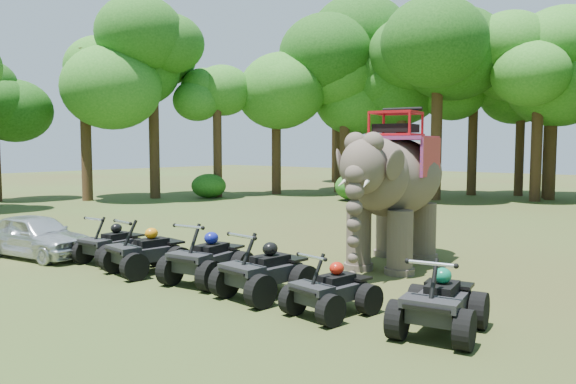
% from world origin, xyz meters
% --- Properties ---
extents(ground, '(110.00, 110.00, 0.00)m').
position_xyz_m(ground, '(0.00, 0.00, 0.00)').
color(ground, '#47381E').
rests_on(ground, ground).
extents(elephant, '(2.82, 5.06, 4.02)m').
position_xyz_m(elephant, '(1.88, 3.18, 2.01)').
color(elephant, brown).
rests_on(elephant, ground).
extents(parked_car, '(3.69, 1.95, 1.19)m').
position_xyz_m(parked_car, '(-6.17, -2.16, 0.60)').
color(parked_car, silver).
rests_on(parked_car, ground).
extents(atv_0, '(1.35, 1.76, 1.24)m').
position_xyz_m(atv_0, '(-3.97, -1.23, 0.62)').
color(atv_0, black).
rests_on(atv_0, ground).
extents(atv_1, '(1.54, 1.96, 1.33)m').
position_xyz_m(atv_1, '(-2.24, -1.45, 0.67)').
color(atv_1, black).
rests_on(atv_1, ground).
extents(atv_2, '(1.60, 2.03, 1.38)m').
position_xyz_m(atv_2, '(-0.42, -1.17, 0.69)').
color(atv_2, black).
rests_on(atv_2, ground).
extents(atv_3, '(1.52, 1.96, 1.36)m').
position_xyz_m(atv_3, '(1.39, -1.28, 0.68)').
color(atv_3, black).
rests_on(atv_3, ground).
extents(atv_4, '(1.37, 1.73, 1.17)m').
position_xyz_m(atv_4, '(3.12, -1.41, 0.58)').
color(atv_4, black).
rests_on(atv_4, ground).
extents(atv_5, '(1.56, 1.95, 1.30)m').
position_xyz_m(atv_5, '(5.07, -1.16, 0.65)').
color(atv_5, black).
rests_on(atv_5, ground).
extents(tree_0, '(6.79, 6.79, 9.70)m').
position_xyz_m(tree_0, '(0.00, 22.82, 4.85)').
color(tree_0, '#195114').
rests_on(tree_0, ground).
extents(tree_27, '(6.50, 6.50, 9.29)m').
position_xyz_m(tree_27, '(-19.53, 7.56, 4.64)').
color(tree_27, '#195114').
rests_on(tree_27, ground).
extents(tree_28, '(6.88, 6.88, 9.83)m').
position_xyz_m(tree_28, '(-17.81, 10.87, 4.92)').
color(tree_28, '#195114').
rests_on(tree_28, ground).
extents(tree_29, '(5.09, 5.09, 7.27)m').
position_xyz_m(tree_29, '(-15.53, 13.73, 3.64)').
color(tree_29, '#195114').
rests_on(tree_29, ground).
extents(tree_30, '(6.76, 6.76, 9.65)m').
position_xyz_m(tree_30, '(-14.16, 17.54, 4.83)').
color(tree_30, '#195114').
rests_on(tree_30, ground).
extents(tree_31, '(6.26, 6.26, 8.95)m').
position_xyz_m(tree_31, '(-11.90, 21.22, 4.47)').
color(tree_31, '#195114').
rests_on(tree_31, ground).
extents(tree_32, '(6.66, 6.66, 9.52)m').
position_xyz_m(tree_32, '(-7.67, 21.81, 4.76)').
color(tree_32, '#195114').
rests_on(tree_32, ground).
extents(tree_33, '(6.33, 6.33, 9.04)m').
position_xyz_m(tree_33, '(-4.21, 24.52, 4.52)').
color(tree_33, '#195114').
rests_on(tree_33, ground).
extents(tree_34, '(6.74, 6.74, 9.63)m').
position_xyz_m(tree_34, '(0.37, 24.34, 4.81)').
color(tree_34, '#195114').
rests_on(tree_34, ground).
extents(tree_36, '(7.16, 7.16, 10.22)m').
position_xyz_m(tree_36, '(-17.89, 29.66, 5.11)').
color(tree_36, '#195114').
rests_on(tree_36, ground).
extents(tree_39, '(6.76, 6.76, 9.66)m').
position_xyz_m(tree_39, '(0.01, 25.23, 4.83)').
color(tree_39, '#195114').
rests_on(tree_39, ground).
extents(tree_40, '(7.40, 7.40, 10.57)m').
position_xyz_m(tree_40, '(-4.61, 20.12, 5.29)').
color(tree_40, '#195114').
rests_on(tree_40, ground).
extents(tree_41, '(5.35, 5.35, 7.64)m').
position_xyz_m(tree_41, '(-1.79, 25.85, 3.82)').
color(tree_41, '#195114').
rests_on(tree_41, ground).
extents(tree_44, '(7.66, 7.66, 10.94)m').
position_xyz_m(tree_44, '(-10.77, 20.18, 5.47)').
color(tree_44, '#195114').
rests_on(tree_44, ground).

